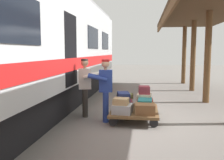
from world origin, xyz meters
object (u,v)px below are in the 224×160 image
Objects in this scene: suitcase_maroon_trunk at (124,105)px; porter_by_door at (86,85)px; train_car at (21,46)px; suitcase_navy_fabric at (123,96)px; suitcase_brown_leather at (145,109)px; suitcase_burgundy_valise at (144,90)px; luggage_cart at (134,111)px; suitcase_gray_aluminum at (123,109)px; suitcase_black_hardshell at (125,102)px; suitcase_olive_duffel at (125,97)px; suitcase_teal_softside at (145,104)px; porter_in_overalls at (105,88)px; suitcase_cream_canvas at (144,96)px; suitcase_red_plastic at (145,103)px; suitcase_tan_vintage at (121,101)px.

porter_by_door reaches higher than suitcase_maroon_trunk.
train_car is 3.29m from suitcase_navy_fabric.
suitcase_brown_leather is 1.33× the size of suitcase_burgundy_valise.
luggage_cart is 0.58m from suitcase_gray_aluminum.
suitcase_brown_leather reaches higher than suitcase_maroon_trunk.
suitcase_olive_duffel is (0.02, -0.03, 0.18)m from suitcase_black_hardshell.
suitcase_burgundy_valise reaches higher than suitcase_teal_softside.
suitcase_teal_softside is at bearing 180.00° from suitcase_maroon_trunk.
train_car is at bearing -4.02° from porter_in_overalls.
suitcase_maroon_trunk is at bearing -38.91° from suitcase_brown_leather.
suitcase_teal_softside is at bearing 140.40° from suitcase_olive_duffel.
suitcase_burgundy_valise is at bearing -86.47° from suitcase_teal_softside.
porter_by_door reaches higher than suitcase_olive_duffel.
suitcase_olive_duffel is 0.99m from porter_in_overalls.
suitcase_cream_canvas reaches higher than suitcase_gray_aluminum.
porter_by_door is at bearing 15.49° from suitcase_olive_duffel.
suitcase_red_plastic is 1.28× the size of suitcase_tan_vintage.
suitcase_navy_fabric is (0.60, 0.02, 0.21)m from suitcase_teal_softside.
suitcase_brown_leather is at bearing 142.90° from suitcase_navy_fabric.
suitcase_maroon_trunk is (0.00, 0.47, 0.03)m from suitcase_black_hardshell.
suitcase_teal_softside reaches higher than suitcase_gray_aluminum.
porter_in_overalls is (0.51, 0.75, 0.54)m from suitcase_black_hardshell.
train_car is at bearing -7.68° from suitcase_tan_vintage.
suitcase_burgundy_valise is at bearing -120.00° from suitcase_tan_vintage.
suitcase_tan_vintage reaches higher than suitcase_brown_leather.
suitcase_tan_vintage is at bearing 154.41° from porter_in_overalls.
train_car reaches higher than suitcase_navy_fabric.
luggage_cart is 1.61m from porter_by_door.
train_car reaches higher than suitcase_cream_canvas.
porter_in_overalls is at bearing 175.98° from train_car.
suitcase_olive_duffel reaches higher than suitcase_gray_aluminum.
suitcase_red_plastic is at bearing -90.00° from suitcase_teal_softside.
suitcase_olive_duffel is 1.24m from porter_by_door.
suitcase_burgundy_valise reaches higher than suitcase_brown_leather.
suitcase_black_hardshell is at bearing -92.24° from suitcase_navy_fabric.
suitcase_cream_canvas is at bearing -169.63° from porter_by_door.
suitcase_red_plastic is 1.43m from porter_in_overalls.
suitcase_red_plastic is 0.29× the size of porter_in_overalls.
suitcase_olive_duffel is (0.02, -0.50, 0.14)m from suitcase_maroon_trunk.
suitcase_tan_vintage is (0.59, 1.03, -0.16)m from suitcase_burgundy_valise.
suitcase_teal_softside is 1.19× the size of suitcase_brown_leather.
suitcase_black_hardshell is 1.06m from porter_in_overalls.
suitcase_maroon_trunk is 0.31× the size of porter_by_door.
suitcase_burgundy_valise is at bearing -136.82° from suitcase_navy_fabric.
suitcase_black_hardshell is 1.03× the size of suitcase_navy_fabric.
suitcase_red_plastic is 0.29× the size of porter_by_door.
suitcase_cream_canvas is 0.57m from suitcase_olive_duffel.
suitcase_cream_canvas is 1.19× the size of suitcase_burgundy_valise.
suitcase_cream_canvas is at bearing -143.80° from porter_in_overalls.
suitcase_olive_duffel is 0.25× the size of porter_in_overalls.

